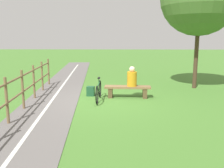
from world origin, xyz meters
The scene contains 8 objects.
ground_plane centered at (0.00, 0.00, 0.00)m, with size 80.00×80.00×0.00m, color #477A2D.
paved_path centered at (1.54, 4.00, 0.01)m, with size 1.95×36.00×0.02m, color #66605E.
path_centre_line centered at (1.54, 4.00, 0.02)m, with size 0.10×32.00×0.00m, color silver.
bench centered at (-0.97, -0.36, 0.32)m, with size 1.80×0.48×0.46m.
person_seated centered at (-1.13, -0.36, 0.79)m, with size 0.39×0.39×0.77m.
bicycle centered at (0.12, 0.11, 0.36)m, with size 0.08×1.75×0.85m.
backpack centered at (0.51, -0.62, 0.19)m, with size 0.32×0.31×0.38m.
fence_roadside centered at (2.50, 1.27, 0.74)m, with size 0.80×8.52×1.29m.
Camera 1 is at (-0.61, 8.87, 2.31)m, focal length 38.87 mm.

